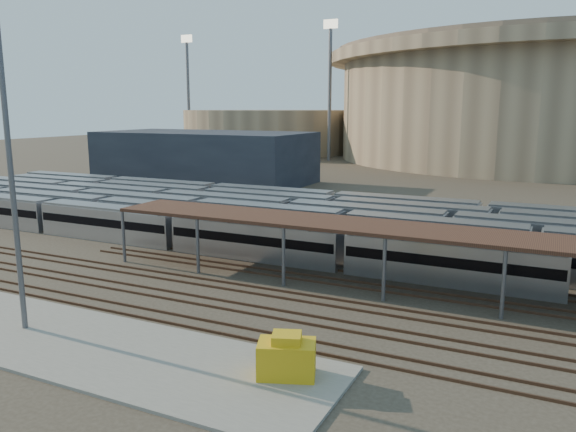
{
  "coord_description": "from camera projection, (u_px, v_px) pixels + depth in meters",
  "views": [
    {
      "loc": [
        29.05,
        -39.08,
        14.62
      ],
      "look_at": [
        4.39,
        12.0,
        3.7
      ],
      "focal_mm": 35.0,
      "sensor_mm": 36.0,
      "label": 1
    }
  ],
  "objects": [
    {
      "name": "service_building",
      "position": [
        204.0,
        157.0,
        112.35
      ],
      "size": [
        42.0,
        20.0,
        10.0
      ],
      "primitive_type": "cube",
      "color": "#1E232D",
      "rests_on": "ground"
    },
    {
      "name": "yellow_equipment",
      "position": [
        287.0,
        359.0,
        30.56
      ],
      "size": [
        3.61,
        2.93,
        1.95
      ],
      "primitive_type": "cube",
      "rotation": [
        0.0,
        0.0,
        0.36
      ],
      "color": "gold",
      "rests_on": "apron"
    },
    {
      "name": "yard_light_pole",
      "position": [
        10.0,
        166.0,
        35.45
      ],
      "size": [
        0.81,
        0.36,
        21.43
      ],
      "color": "#5A5B60",
      "rests_on": "apron"
    },
    {
      "name": "stadium",
      "position": [
        548.0,
        102.0,
        159.73
      ],
      "size": [
        124.0,
        124.0,
        32.5
      ],
      "color": "gray",
      "rests_on": "ground"
    },
    {
      "name": "floodlight_1",
      "position": [
        188.0,
        90.0,
        188.22
      ],
      "size": [
        4.0,
        1.0,
        38.4
      ],
      "color": "#5A5B60",
      "rests_on": "ground"
    },
    {
      "name": "subway_trains",
      "position": [
        265.0,
        218.0,
        66.51
      ],
      "size": [
        126.32,
        23.9,
        3.6
      ],
      "color": "#AFAFB4",
      "rests_on": "ground"
    },
    {
      "name": "ground",
      "position": [
        185.0,
        276.0,
        49.72
      ],
      "size": [
        420.0,
        420.0,
        0.0
      ],
      "primitive_type": "plane",
      "color": "#383026",
      "rests_on": "ground"
    },
    {
      "name": "floodlight_0",
      "position": [
        330.0,
        86.0,
        155.9
      ],
      "size": [
        4.0,
        1.0,
        38.4
      ],
      "color": "#5A5B60",
      "rests_on": "ground"
    },
    {
      "name": "floodlight_3",
      "position": [
        438.0,
        90.0,
        191.57
      ],
      "size": [
        4.0,
        1.0,
        38.4
      ],
      "color": "#5A5B60",
      "rests_on": "ground"
    },
    {
      "name": "inspection_shed",
      "position": [
        450.0,
        236.0,
        42.92
      ],
      "size": [
        60.3,
        6.0,
        5.3
      ],
      "color": "#5A5B60",
      "rests_on": "ground"
    },
    {
      "name": "secondary_arena",
      "position": [
        268.0,
        131.0,
        188.97
      ],
      "size": [
        56.0,
        56.0,
        14.0
      ],
      "primitive_type": "cylinder",
      "color": "gray",
      "rests_on": "ground"
    },
    {
      "name": "empty_tracks",
      "position": [
        148.0,
        291.0,
        45.28
      ],
      "size": [
        170.0,
        9.62,
        0.18
      ],
      "color": "#4C3323",
      "rests_on": "ground"
    }
  ]
}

